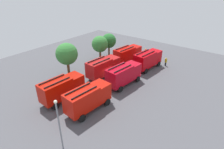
{
  "coord_description": "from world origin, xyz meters",
  "views": [
    {
      "loc": [
        -24.07,
        -18.64,
        17.12
      ],
      "look_at": [
        0.0,
        0.0,
        1.4
      ],
      "focal_mm": 29.99,
      "sensor_mm": 36.0,
      "label": 1
    }
  ],
  "objects": [
    {
      "name": "fire_truck_1",
      "position": [
        0.25,
        -2.4,
        2.15
      ],
      "size": [
        7.41,
        3.35,
        3.88
      ],
      "rotation": [
        0.0,
        0.0,
        -0.1
      ],
      "color": "#B20615",
      "rests_on": "ground"
    },
    {
      "name": "fire_truck_0",
      "position": [
        -8.84,
        -2.56,
        2.15
      ],
      "size": [
        7.37,
        3.22,
        3.88
      ],
      "rotation": [
        0.0,
        0.0,
        -0.08
      ],
      "color": "#B81005",
      "rests_on": "ground"
    },
    {
      "name": "firefighter_1",
      "position": [
        12.68,
        -5.0,
        1.0
      ],
      "size": [
        0.34,
        0.47,
        1.78
      ],
      "rotation": [
        0.0,
        0.0,
        6.03
      ],
      "color": "black",
      "rests_on": "ground"
    },
    {
      "name": "lamppost",
      "position": [
        -15.64,
        -5.14,
        3.86
      ],
      "size": [
        0.36,
        0.36,
        6.59
      ],
      "color": "slate",
      "rests_on": "ground"
    },
    {
      "name": "traffic_cone_1",
      "position": [
        -6.79,
        0.42,
        0.29
      ],
      "size": [
        0.41,
        0.41,
        0.58
      ],
      "primitive_type": "cone",
      "color": "#F2600C",
      "rests_on": "ground"
    },
    {
      "name": "ground_plane",
      "position": [
        0.0,
        0.0,
        0.0
      ],
      "size": [
        55.32,
        55.32,
        0.0
      ],
      "primitive_type": "plane",
      "color": "#4C4C51"
    },
    {
      "name": "tree_1",
      "position": [
        6.41,
        8.44,
        3.84
      ],
      "size": [
        3.68,
        3.68,
        5.71
      ],
      "color": "brown",
      "rests_on": "ground"
    },
    {
      "name": "tree_2",
      "position": [
        10.1,
        8.78,
        3.65
      ],
      "size": [
        3.5,
        3.5,
        5.42
      ],
      "color": "brown",
      "rests_on": "ground"
    },
    {
      "name": "fire_truck_3",
      "position": [
        -9.39,
        2.43,
        2.15
      ],
      "size": [
        7.33,
        3.09,
        3.88
      ],
      "rotation": [
        0.0,
        0.0,
        -0.06
      ],
      "color": "#B10F03",
      "rests_on": "ground"
    },
    {
      "name": "tree_0",
      "position": [
        -3.09,
        8.44,
        4.35
      ],
      "size": [
        4.18,
        4.18,
        6.47
      ],
      "color": "brown",
      "rests_on": "ground"
    },
    {
      "name": "fire_truck_2",
      "position": [
        8.93,
        -2.49,
        2.15
      ],
      "size": [
        7.41,
        3.35,
        3.88
      ],
      "rotation": [
        0.0,
        0.0,
        -0.1
      ],
      "color": "#B7030A",
      "rests_on": "ground"
    },
    {
      "name": "fire_truck_4",
      "position": [
        0.34,
        2.37,
        2.15
      ],
      "size": [
        7.37,
        3.23,
        3.88
      ],
      "rotation": [
        0.0,
        0.0,
        -0.08
      ],
      "color": "#A91212",
      "rests_on": "ground"
    },
    {
      "name": "firefighter_0",
      "position": [
        15.13,
        1.42,
        1.02
      ],
      "size": [
        0.46,
        0.32,
        1.81
      ],
      "rotation": [
        0.0,
        0.0,
        4.92
      ],
      "color": "black",
      "rests_on": "ground"
    },
    {
      "name": "fire_truck_5",
      "position": [
        8.76,
        2.43,
        2.15
      ],
      "size": [
        7.41,
        3.35,
        3.88
      ],
      "rotation": [
        0.0,
        0.0,
        -0.1
      ],
      "color": "#B90904",
      "rests_on": "ground"
    },
    {
      "name": "traffic_cone_0",
      "position": [
        8.23,
        5.41,
        0.31
      ],
      "size": [
        0.44,
        0.44,
        0.63
      ],
      "primitive_type": "cone",
      "color": "#F2600C",
      "rests_on": "ground"
    }
  ]
}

